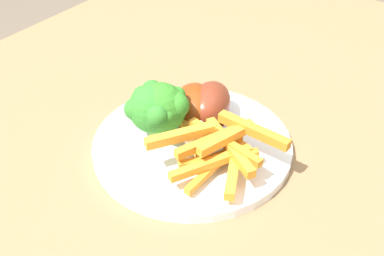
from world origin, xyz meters
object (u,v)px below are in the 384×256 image
Objects in this scene: dinner_plate at (192,144)px; chicken_drumstick_far at (209,105)px; broccoli_floret_back at (164,108)px; chicken_drumstick_near at (196,107)px; broccoli_floret_front at (152,108)px; dining_table at (181,213)px; carrot_fries_pile at (219,147)px; broccoli_floret_middle at (158,105)px.

chicken_drumstick_far is at bearing 7.13° from dinner_plate.
chicken_drumstick_near is at bearing -15.67° from broccoli_floret_back.
broccoli_floret_front reaches higher than chicken_drumstick_near.
chicken_drumstick_near is (0.06, 0.02, 0.13)m from dining_table.
broccoli_floret_back reaches higher than dinner_plate.
chicken_drumstick_far reaches higher than dining_table.
dinner_plate is 0.06m from carrot_fries_pile.
carrot_fries_pile is at bearing -93.57° from broccoli_floret_middle.
broccoli_floret_back is at bearing 156.44° from chicken_drumstick_far.
broccoli_floret_front is at bearing 151.12° from chicken_drumstick_far.
broccoli_floret_back reaches higher than chicken_drumstick_far.
dinner_plate is at bearing 0.66° from dining_table.
dinner_plate is 0.05m from chicken_drumstick_near.
dinner_plate is 1.99× the size of chicken_drumstick_far.
chicken_drumstick_near is at bearing 16.74° from dining_table.
carrot_fries_pile is at bearing -93.59° from broccoli_floret_back.
chicken_drumstick_far reaches higher than chicken_drumstick_near.
dining_table is at bearing -109.39° from broccoli_floret_middle.
broccoli_floret_back reaches higher than broccoli_floret_middle.
dinner_plate reaches higher than dining_table.
chicken_drumstick_far is at bearing -47.29° from chicken_drumstick_near.
dinner_plate is at bearing 69.76° from carrot_fries_pile.
dining_table is at bearing -179.34° from dinner_plate.
dining_table is 16.60× the size of broccoli_floret_back.
broccoli_floret_front is at bearing 156.08° from chicken_drumstick_near.
broccoli_floret_middle is 0.09m from carrot_fries_pile.
chicken_drumstick_near is (0.05, -0.02, -0.02)m from broccoli_floret_middle.
carrot_fries_pile is at bearing -87.72° from broccoli_floret_front.
broccoli_floret_back is (0.01, 0.03, 0.15)m from dining_table.
broccoli_floret_middle is (-0.01, 0.04, 0.05)m from dinner_plate.
broccoli_floret_front is at bearing 126.97° from broccoli_floret_back.
broccoli_floret_front reaches higher than dining_table.
broccoli_floret_front reaches higher than carrot_fries_pile.
broccoli_floret_front is 0.07m from chicken_drumstick_near.
chicken_drumstick_near is at bearing 132.71° from chicken_drumstick_far.
broccoli_floret_back is at bearing -93.40° from broccoli_floret_middle.
broccoli_floret_back is (0.01, -0.01, -0.00)m from broccoli_floret_front.
chicken_drumstick_near reaches higher than dinner_plate.
dinner_plate is 3.38× the size of broccoli_floret_middle.
broccoli_floret_middle is (0.01, 0.04, 0.15)m from dining_table.
chicken_drumstick_near is (0.05, -0.01, -0.02)m from broccoli_floret_back.
broccoli_floret_middle is 0.07m from chicken_drumstick_far.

